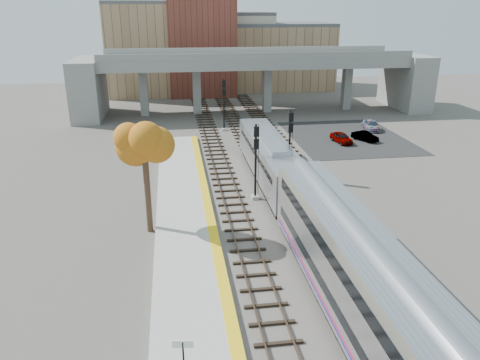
{
  "coord_description": "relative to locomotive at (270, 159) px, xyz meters",
  "views": [
    {
      "loc": [
        -7.8,
        -27.2,
        15.71
      ],
      "look_at": [
        -2.7,
        7.86,
        2.5
      ],
      "focal_mm": 35.0,
      "sensor_mm": 36.0,
      "label": 1
    }
  ],
  "objects": [
    {
      "name": "buildings_far",
      "position": [
        0.26,
        52.82,
        5.6
      ],
      "size": [
        43.0,
        21.0,
        20.6
      ],
      "color": "#A2835E",
      "rests_on": "ground"
    },
    {
      "name": "car_b",
      "position": [
        14.56,
        12.21,
        -1.66
      ],
      "size": [
        2.77,
        3.63,
        1.15
      ],
      "primitive_type": "imported",
      "rotation": [
        0.0,
        0.0,
        0.51
      ],
      "color": "#99999E",
      "rests_on": "parking_lot"
    },
    {
      "name": "tracks",
      "position": [
        -0.07,
        -1.25,
        -2.2
      ],
      "size": [
        10.7,
        95.0,
        0.25
      ],
      "color": "black",
      "rests_on": "ground"
    },
    {
      "name": "parking_lot",
      "position": [
        13.0,
        14.25,
        -2.26
      ],
      "size": [
        14.0,
        18.0,
        0.04
      ],
      "primitive_type": "cube",
      "color": "black",
      "rests_on": "ground"
    },
    {
      "name": "tree",
      "position": [
        -10.9,
        -9.03,
        4.21
      ],
      "size": [
        3.6,
        3.6,
        8.75
      ],
      "color": "#382619",
      "rests_on": "ground"
    },
    {
      "name": "signal_mast_mid",
      "position": [
        2.0,
        0.55,
        0.96
      ],
      "size": [
        0.6,
        0.64,
        6.67
      ],
      "color": "#9E9E99",
      "rests_on": "ground"
    },
    {
      "name": "signal_mast_far",
      "position": [
        -2.1,
        19.85,
        1.09
      ],
      "size": [
        0.6,
        0.64,
        6.85
      ],
      "color": "#9E9E99",
      "rests_on": "ground"
    },
    {
      "name": "platform",
      "position": [
        -8.25,
        -13.75,
        -2.1
      ],
      "size": [
        4.5,
        60.0,
        0.35
      ],
      "primitive_type": "cube",
      "color": "#9E9E99",
      "rests_on": "ground"
    },
    {
      "name": "car_c",
      "position": [
        17.57,
        17.34,
        -1.62
      ],
      "size": [
        2.27,
        4.46,
        1.24
      ],
      "primitive_type": "imported",
      "rotation": [
        0.0,
        0.0,
        -0.13
      ],
      "color": "#99999E",
      "rests_on": "parking_lot"
    },
    {
      "name": "station_sign",
      "position": [
        -8.88,
        -24.87,
        -0.3
      ],
      "size": [
        0.9,
        0.17,
        2.27
      ],
      "rotation": [
        0.0,
        0.0,
        -0.14
      ],
      "color": "black",
      "rests_on": "platform"
    },
    {
      "name": "yellow_strip",
      "position": [
        -6.35,
        -13.75,
        -1.92
      ],
      "size": [
        0.7,
        60.0,
        0.01
      ],
      "primitive_type": "cube",
      "color": "yellow",
      "rests_on": "platform"
    },
    {
      "name": "ground",
      "position": [
        -1.0,
        -13.75,
        -2.28
      ],
      "size": [
        160.0,
        160.0,
        0.0
      ],
      "primitive_type": "plane",
      "color": "#47423D",
      "rests_on": "ground"
    },
    {
      "name": "overpass",
      "position": [
        3.92,
        31.25,
        3.53
      ],
      "size": [
        54.0,
        12.0,
        9.5
      ],
      "color": "slate",
      "rests_on": "ground"
    },
    {
      "name": "signal_mast_near",
      "position": [
        -2.1,
        -4.13,
        0.93
      ],
      "size": [
        0.6,
        0.64,
        6.62
      ],
      "color": "#9E9E99",
      "rests_on": "ground"
    },
    {
      "name": "locomotive",
      "position": [
        0.0,
        0.0,
        0.0
      ],
      "size": [
        3.02,
        19.05,
        4.1
      ],
      "color": "#A8AAB2",
      "rests_on": "ground"
    },
    {
      "name": "car_a",
      "position": [
        11.39,
        11.82,
        -1.6
      ],
      "size": [
        2.14,
        3.94,
        1.27
      ],
      "primitive_type": "imported",
      "rotation": [
        0.0,
        0.0,
        0.18
      ],
      "color": "#99999E",
      "rests_on": "parking_lot"
    },
    {
      "name": "coach",
      "position": [
        -0.0,
        -22.61,
        0.52
      ],
      "size": [
        3.03,
        25.0,
        5.0
      ],
      "color": "#A8AAB2",
      "rests_on": "ground"
    }
  ]
}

